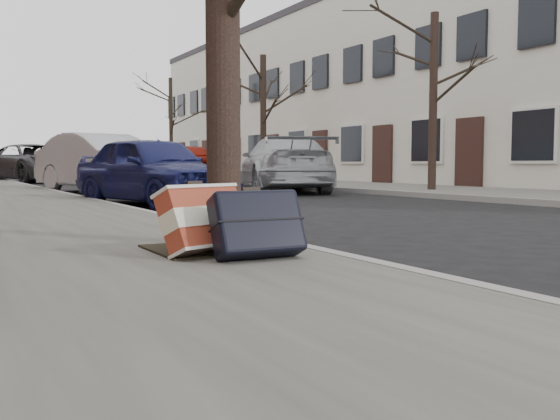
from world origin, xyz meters
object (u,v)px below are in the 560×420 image
suitcase_navy (257,223)px  car_near_front (153,170)px  suitcase_red (204,220)px  car_near_mid (105,163)px

suitcase_navy → car_near_front: (1.60, 7.39, 0.29)m
suitcase_navy → suitcase_red: bearing=125.5°
car_near_front → suitcase_red: bearing=-118.6°
suitcase_red → car_near_front: 7.27m
suitcase_red → car_near_front: size_ratio=0.17×
suitcase_navy → car_near_mid: 12.88m
suitcase_red → car_near_front: bearing=55.0°
suitcase_red → car_near_mid: bearing=59.5°
suitcase_navy → car_near_front: size_ratio=0.16×
suitcase_red → suitcase_navy: size_ratio=1.03×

